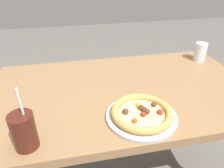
% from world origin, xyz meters
% --- Properties ---
extents(dining_table, '(1.33, 0.77, 0.75)m').
position_xyz_m(dining_table, '(0.00, 0.00, 0.63)').
color(dining_table, '#936D47').
rests_on(dining_table, ground).
extents(pizza_near, '(0.29, 0.29, 0.04)m').
position_xyz_m(pizza_near, '(0.01, -0.24, 0.77)').
color(pizza_near, '#B7B7BC').
rests_on(pizza_near, dining_table).
extents(drink_cup_colored, '(0.08, 0.08, 0.24)m').
position_xyz_m(drink_cup_colored, '(-0.43, -0.30, 0.82)').
color(drink_cup_colored, '#4C1E14').
rests_on(drink_cup_colored, dining_table).
extents(water_cup_clear, '(0.07, 0.07, 0.12)m').
position_xyz_m(water_cup_clear, '(0.55, 0.23, 0.81)').
color(water_cup_clear, silver).
rests_on(water_cup_clear, dining_table).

